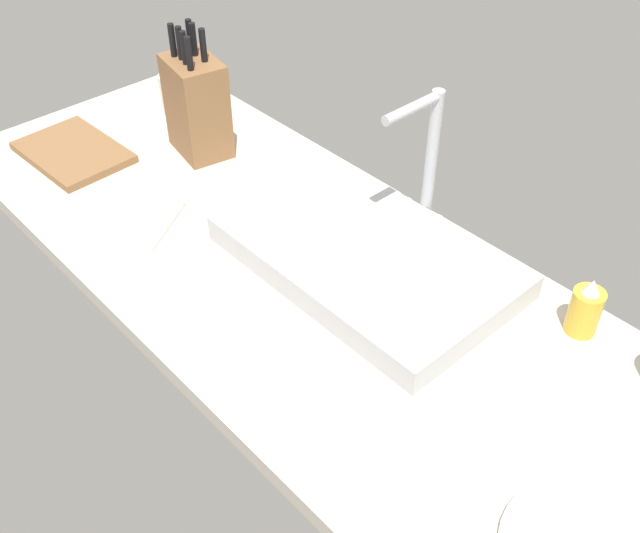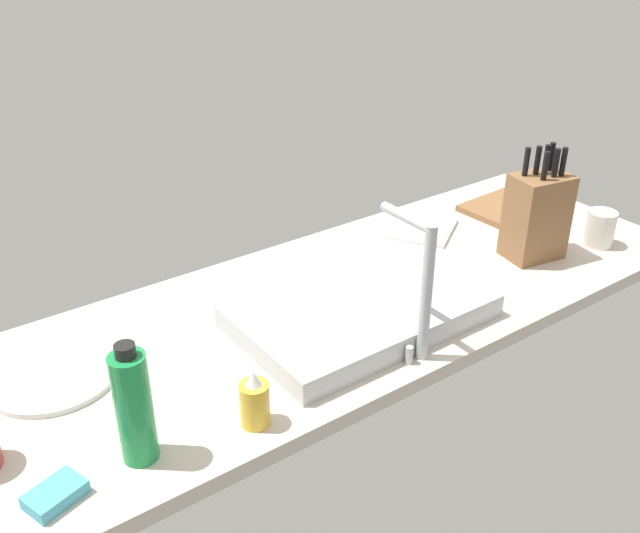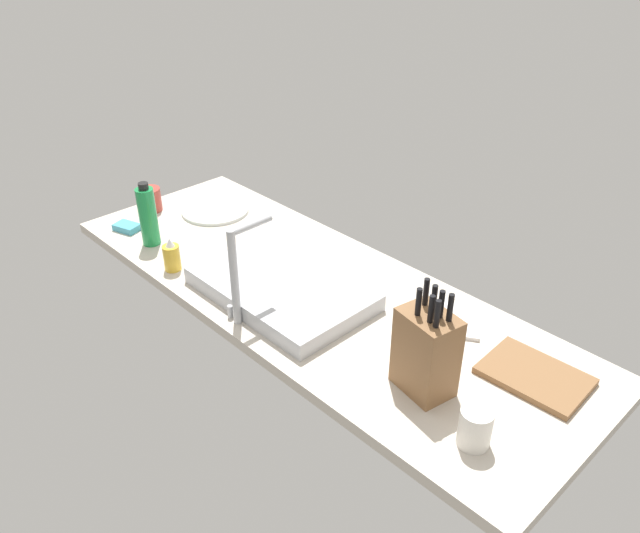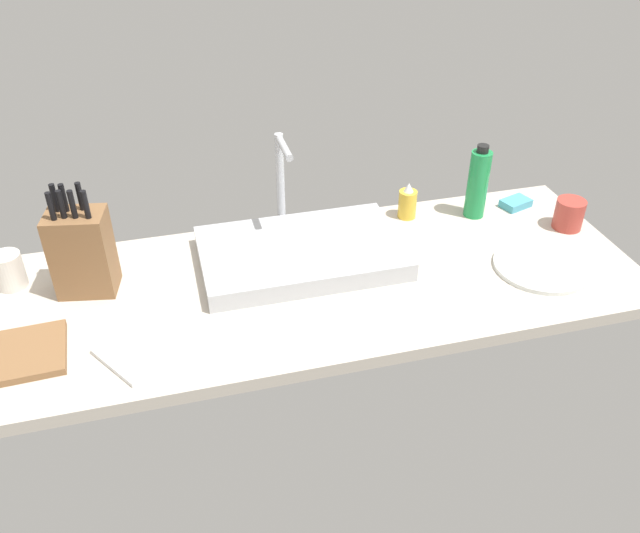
% 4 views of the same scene
% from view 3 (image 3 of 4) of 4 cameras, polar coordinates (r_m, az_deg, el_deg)
% --- Properties ---
extents(countertop_slab, '(1.85, 0.66, 0.04)m').
position_cam_3_polar(countertop_slab, '(2.00, -0.70, -2.41)').
color(countertop_slab, beige).
rests_on(countertop_slab, ground).
extents(sink_basin, '(0.55, 0.34, 0.05)m').
position_cam_3_polar(sink_basin, '(1.95, -3.49, -2.00)').
color(sink_basin, '#B7BABF').
rests_on(sink_basin, countertop_slab).
extents(faucet, '(0.05, 0.15, 0.30)m').
position_cam_3_polar(faucet, '(1.77, -7.41, -0.11)').
color(faucet, '#B7BABF').
rests_on(faucet, countertop_slab).
extents(knife_block, '(0.16, 0.13, 0.30)m').
position_cam_3_polar(knife_block, '(1.58, 9.54, -7.55)').
color(knife_block, brown).
rests_on(knife_block, countertop_slab).
extents(cutting_board, '(0.27, 0.19, 0.02)m').
position_cam_3_polar(cutting_board, '(1.74, 18.79, -9.31)').
color(cutting_board, brown).
rests_on(cutting_board, countertop_slab).
extents(soap_bottle, '(0.06, 0.06, 0.11)m').
position_cam_3_polar(soap_bottle, '(2.12, -13.23, 0.89)').
color(soap_bottle, gold).
rests_on(soap_bottle, countertop_slab).
extents(water_bottle, '(0.06, 0.06, 0.23)m').
position_cam_3_polar(water_bottle, '(2.27, -15.25, 4.43)').
color(water_bottle, '#1E8E47').
rests_on(water_bottle, countertop_slab).
extents(dinner_plate, '(0.26, 0.26, 0.01)m').
position_cam_3_polar(dinner_plate, '(2.50, -9.42, 5.05)').
color(dinner_plate, silver).
rests_on(dinner_plate, countertop_slab).
extents(dish_towel, '(0.25, 0.24, 0.01)m').
position_cam_3_polar(dish_towel, '(1.89, 11.40, -4.65)').
color(dish_towel, white).
rests_on(dish_towel, countertop_slab).
extents(coffee_mug, '(0.08, 0.08, 0.10)m').
position_cam_3_polar(coffee_mug, '(1.50, 13.80, -13.91)').
color(coffee_mug, silver).
rests_on(coffee_mug, countertop_slab).
extents(ceramic_cup, '(0.09, 0.09, 0.09)m').
position_cam_3_polar(ceramic_cup, '(2.55, -15.07, 5.86)').
color(ceramic_cup, '#B23D33').
rests_on(ceramic_cup, countertop_slab).
extents(dish_sponge, '(0.10, 0.08, 0.02)m').
position_cam_3_polar(dish_sponge, '(2.43, -17.01, 3.41)').
color(dish_sponge, '#4CA3BC').
rests_on(dish_sponge, countertop_slab).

